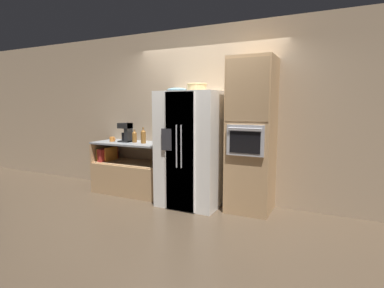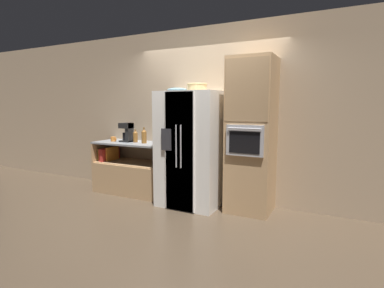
% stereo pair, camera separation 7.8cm
% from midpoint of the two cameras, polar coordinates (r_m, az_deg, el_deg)
% --- Properties ---
extents(ground_plane, '(20.00, 20.00, 0.00)m').
position_cam_midpoint_polar(ground_plane, '(4.78, 1.32, -11.52)').
color(ground_plane, '#4C3D2D').
extents(wall_back, '(12.00, 0.06, 2.80)m').
position_cam_midpoint_polar(wall_back, '(4.95, 3.72, 5.66)').
color(wall_back, tan).
rests_on(wall_back, ground_plane).
extents(counter_left, '(1.37, 0.64, 0.90)m').
position_cam_midpoint_polar(counter_left, '(5.45, -10.77, -5.67)').
color(counter_left, tan).
rests_on(counter_left, ground_plane).
extents(refrigerator, '(0.93, 0.84, 1.76)m').
position_cam_midpoint_polar(refrigerator, '(4.63, 0.46, -0.92)').
color(refrigerator, white).
rests_on(refrigerator, ground_plane).
extents(wall_oven, '(0.63, 0.66, 2.21)m').
position_cam_midpoint_polar(wall_oven, '(4.38, 11.72, 1.50)').
color(wall_oven, tan).
rests_on(wall_oven, ground_plane).
extents(wicker_basket, '(0.31, 0.31, 0.12)m').
position_cam_midpoint_polar(wicker_basket, '(4.63, 1.45, 10.78)').
color(wicker_basket, tan).
rests_on(wicker_basket, refrigerator).
extents(fruit_bowl, '(0.30, 0.30, 0.06)m').
position_cam_midpoint_polar(fruit_bowl, '(4.65, -2.36, 10.31)').
color(fruit_bowl, '#668C99').
rests_on(fruit_bowl, refrigerator).
extents(bottle_tall, '(0.08, 0.08, 0.22)m').
position_cam_midpoint_polar(bottle_tall, '(5.33, -10.32, 1.45)').
color(bottle_tall, brown).
rests_on(bottle_tall, counter_left).
extents(bottle_short, '(0.09, 0.09, 0.27)m').
position_cam_midpoint_polar(bottle_short, '(5.17, -8.70, 1.52)').
color(bottle_short, brown).
rests_on(bottle_short, counter_left).
extents(mug, '(0.12, 0.09, 0.08)m').
position_cam_midpoint_polar(mug, '(5.55, -14.36, 0.93)').
color(mug, orange).
rests_on(mug, counter_left).
extents(coffee_maker, '(0.21, 0.18, 0.34)m').
position_cam_midpoint_polar(coffee_maker, '(5.41, -11.82, 2.36)').
color(coffee_maker, black).
rests_on(coffee_maker, counter_left).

